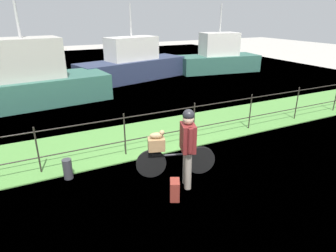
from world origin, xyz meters
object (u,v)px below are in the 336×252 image
object	(u,v)px
moored_boat_near	(28,81)
cyclist_person	(188,142)
mooring_bollard	(68,169)
moored_boat_far	(133,64)
terrier_dog	(157,135)
moored_boat_mid	(218,58)
bicycle_main	(175,161)
backpack_on_paving	(175,190)
wooden_crate	(156,144)

from	to	relation	value
moored_boat_near	cyclist_person	bearing A→B (deg)	-71.47
mooring_bollard	moored_boat_far	bearing A→B (deg)	62.10
terrier_dog	moored_boat_mid	bearing A→B (deg)	48.73
bicycle_main	moored_boat_near	xyz separation A→B (m)	(-2.60, 7.33, 0.56)
terrier_dog	cyclist_person	bearing A→B (deg)	-57.08
terrier_dog	cyclist_person	xyz separation A→B (m)	(0.39, -0.60, 0.00)
backpack_on_paving	moored_boat_mid	world-z (taller)	moored_boat_mid
mooring_bollard	moored_boat_mid	bearing A→B (deg)	40.76
wooden_crate	moored_boat_mid	xyz separation A→B (m)	(8.46, 9.60, 0.04)
terrier_dog	moored_boat_far	size ratio (longest dim) A/B	0.05
bicycle_main	moored_boat_far	size ratio (longest dim) A/B	0.27
moored_boat_near	moored_boat_far	distance (m)	5.74
moored_boat_far	moored_boat_near	bearing A→B (deg)	-154.22
cyclist_person	mooring_bollard	xyz separation A→B (m)	(-2.17, 1.40, -0.77)
backpack_on_paving	moored_boat_far	distance (m)	11.03
cyclist_person	moored_boat_far	distance (m)	10.62
moored_boat_mid	moored_boat_far	world-z (taller)	moored_boat_mid
bicycle_main	moored_boat_mid	bearing A→B (deg)	50.32
wooden_crate	moored_boat_far	distance (m)	10.14
moored_boat_near	moored_boat_mid	world-z (taller)	moored_boat_near
moored_boat_far	backpack_on_paving	bearing A→B (deg)	-105.70
cyclist_person	moored_boat_near	bearing A→B (deg)	108.53
mooring_bollard	terrier_dog	bearing A→B (deg)	-24.25
bicycle_main	mooring_bollard	bearing A→B (deg)	156.78
cyclist_person	backpack_on_paving	xyz separation A→B (m)	(-0.44, -0.29, -0.80)
wooden_crate	moored_boat_near	world-z (taller)	moored_boat_near
wooden_crate	mooring_bollard	xyz separation A→B (m)	(-1.76, 0.80, -0.56)
moored_boat_near	bicycle_main	bearing A→B (deg)	-70.50
bicycle_main	wooden_crate	distance (m)	0.60
moored_boat_mid	bicycle_main	bearing A→B (deg)	-129.68
wooden_crate	moored_boat_mid	world-z (taller)	moored_boat_mid
bicycle_main	backpack_on_paving	size ratio (longest dim) A/B	4.20
moored_boat_far	terrier_dog	bearing A→B (deg)	-106.81
backpack_on_paving	moored_boat_mid	bearing A→B (deg)	167.75
bicycle_main	backpack_on_paving	world-z (taller)	bicycle_main
cyclist_person	moored_boat_far	xyz separation A→B (m)	(2.55, 10.31, -0.18)
wooden_crate	terrier_dog	distance (m)	0.21
backpack_on_paving	mooring_bollard	distance (m)	2.43
bicycle_main	moored_boat_far	bearing A→B (deg)	75.35
bicycle_main	wooden_crate	bearing A→B (deg)	162.07
cyclist_person	moored_boat_near	size ratio (longest dim) A/B	0.27
terrier_dog	backpack_on_paving	xyz separation A→B (m)	(-0.05, -0.89, -0.80)
terrier_dog	backpack_on_paving	size ratio (longest dim) A/B	0.81
backpack_on_paving	bicycle_main	bearing A→B (deg)	178.67
moored_boat_mid	moored_boat_far	bearing A→B (deg)	178.99
wooden_crate	mooring_bollard	size ratio (longest dim) A/B	0.77
bicycle_main	mooring_bollard	size ratio (longest dim) A/B	3.69
backpack_on_paving	terrier_dog	bearing A→B (deg)	-156.39
wooden_crate	backpack_on_paving	world-z (taller)	wooden_crate
moored_boat_far	bicycle_main	bearing A→B (deg)	-104.65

